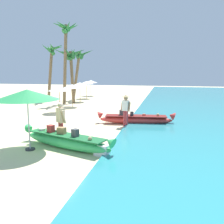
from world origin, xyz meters
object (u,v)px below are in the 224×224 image
(palm_tree_tall_inland, at_px, (79,59))
(cooler_box, at_px, (102,150))
(boat_green_foreground, at_px, (66,141))
(boat_red_midground, at_px, (136,119))
(person_tourist_customer, at_px, (61,120))
(person_vendor_hatted, at_px, (126,108))
(palm_tree_leaning_seaward, at_px, (71,58))
(palm_tree_mid_cluster, at_px, (66,38))
(patio_umbrella_large, at_px, (27,95))
(palm_tree_far_behind, at_px, (52,56))

(palm_tree_tall_inland, distance_m, cooler_box, 17.86)
(boat_green_foreground, bearing_deg, cooler_box, -17.57)
(boat_red_midground, xyz_separation_m, cooler_box, (-0.53, -5.45, -0.07))
(person_tourist_customer, relative_size, palm_tree_tall_inland, 0.32)
(person_tourist_customer, bearing_deg, boat_green_foreground, -54.64)
(person_vendor_hatted, xyz_separation_m, palm_tree_leaning_seaward, (-6.52, 8.43, 3.12))
(palm_tree_mid_cluster, xyz_separation_m, cooler_box, (6.57, -12.42, -5.67))
(patio_umbrella_large, bearing_deg, boat_green_foreground, 20.94)
(person_tourist_customer, bearing_deg, palm_tree_far_behind, 117.54)
(person_tourist_customer, relative_size, palm_tree_far_behind, 0.30)
(boat_red_midground, relative_size, cooler_box, 8.32)
(boat_green_foreground, bearing_deg, palm_tree_tall_inland, 108.34)
(palm_tree_far_behind, bearing_deg, palm_tree_leaning_seaward, -22.40)
(person_vendor_hatted, height_order, patio_umbrella_large, patio_umbrella_large)
(patio_umbrella_large, xyz_separation_m, palm_tree_far_behind, (-5.95, 14.04, 2.35))
(patio_umbrella_large, height_order, palm_tree_tall_inland, palm_tree_tall_inland)
(palm_tree_tall_inland, distance_m, palm_tree_far_behind, 2.86)
(person_vendor_hatted, bearing_deg, palm_tree_tall_inland, 120.96)
(boat_red_midground, bearing_deg, palm_tree_mid_cluster, 135.53)
(palm_tree_mid_cluster, distance_m, palm_tree_far_behind, 3.12)
(boat_green_foreground, height_order, palm_tree_tall_inland, palm_tree_tall_inland)
(person_vendor_hatted, xyz_separation_m, person_tourist_customer, (-2.23, -3.38, -0.07))
(boat_red_midground, relative_size, person_vendor_hatted, 2.52)
(boat_green_foreground, xyz_separation_m, palm_tree_far_behind, (-7.22, 13.56, 4.17))
(person_vendor_hatted, relative_size, palm_tree_mid_cluster, 0.24)
(person_vendor_hatted, bearing_deg, cooler_box, -91.00)
(person_tourist_customer, distance_m, palm_tree_leaning_seaward, 12.96)
(palm_tree_tall_inland, bearing_deg, person_vendor_hatted, -59.04)
(palm_tree_tall_inland, xyz_separation_m, palm_tree_far_behind, (-2.07, -1.97, 0.22))
(person_tourist_customer, bearing_deg, palm_tree_tall_inland, 107.31)
(boat_red_midground, height_order, person_vendor_hatted, person_vendor_hatted)
(cooler_box, bearing_deg, boat_red_midground, 100.74)
(palm_tree_mid_cluster, bearing_deg, person_vendor_hatted, -49.42)
(cooler_box, bearing_deg, person_tourist_customer, 165.45)
(person_tourist_customer, xyz_separation_m, palm_tree_mid_cluster, (-4.42, 11.14, 4.91))
(boat_red_midground, height_order, palm_tree_mid_cluster, palm_tree_mid_cluster)
(person_vendor_hatted, height_order, cooler_box, person_vendor_hatted)
(palm_tree_leaning_seaward, xyz_separation_m, palm_tree_far_behind, (-2.37, 0.98, 0.33))
(person_tourist_customer, xyz_separation_m, palm_tree_far_behind, (-6.67, 12.78, 3.52))
(boat_green_foreground, bearing_deg, palm_tree_mid_cluster, 112.66)
(person_tourist_customer, bearing_deg, boat_red_midground, 57.32)
(person_vendor_hatted, relative_size, patio_umbrella_large, 0.75)
(boat_green_foreground, height_order, palm_tree_mid_cluster, palm_tree_mid_cluster)
(person_tourist_customer, height_order, palm_tree_far_behind, palm_tree_far_behind)
(patio_umbrella_large, bearing_deg, palm_tree_tall_inland, 103.63)
(palm_tree_tall_inland, bearing_deg, patio_umbrella_large, -76.37)
(person_tourist_customer, distance_m, palm_tree_mid_cluster, 12.95)
(palm_tree_far_behind, xyz_separation_m, cooler_box, (8.81, -14.06, -4.27))
(cooler_box, bearing_deg, person_vendor_hatted, 105.29)
(palm_tree_tall_inland, relative_size, palm_tree_leaning_seaward, 1.04)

